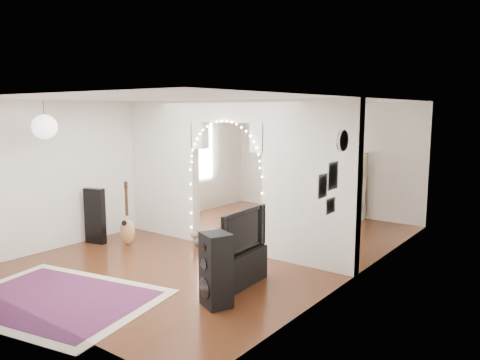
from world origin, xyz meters
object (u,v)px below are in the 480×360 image
Objects in this scene: floor_speaker at (216,270)px; bookcase at (333,184)px; dining_table at (303,208)px; acoustic_guitar at (127,221)px; media_console at (238,268)px; dining_chair_left at (280,211)px; dining_chair_right at (287,216)px.

bookcase reaches higher than floor_speaker.
floor_speaker is 3.28m from dining_table.
acoustic_guitar reaches higher than media_console.
floor_speaker reaches higher than media_console.
floor_speaker is at bearing -75.20° from dining_table.
dining_chair_left is (-0.62, -1.35, -0.50)m from bookcase.
dining_chair_right is at bearing -110.05° from bookcase.
bookcase reaches higher than acoustic_guitar.
dining_chair_right is (-1.23, 3.41, -0.02)m from media_console.
bookcase is at bearing 96.71° from media_console.
floor_speaker is at bearing -84.92° from bookcase.
acoustic_guitar is 1.05× the size of floor_speaker.
acoustic_guitar is 2.94m from media_console.
dining_table reaches higher than media_console.
media_console is 2.50m from dining_table.
acoustic_guitar is at bearing -176.64° from floor_speaker.
media_console is at bearing 130.31° from floor_speaker.
bookcase is 1.22× the size of dining_table.
acoustic_guitar is 2.02× the size of dining_chair_right.
acoustic_guitar is at bearing -112.12° from dining_chair_left.
acoustic_guitar is 3.46m from dining_chair_left.
bookcase is 2.50m from dining_table.
dining_chair_right is (-0.37, -1.47, -0.55)m from bookcase.
floor_speaker is 1.59× the size of dining_chair_left.
floor_speaker is 4.45m from dining_chair_right.
dining_chair_right is at bearing -24.50° from dining_chair_left.
media_console is 1.98× the size of dining_chair_right.
acoustic_guitar is 4.95m from bookcase.
floor_speaker reaches higher than dining_chair_left.
dining_chair_right is (-0.94, 0.96, -0.45)m from dining_table.
media_console is at bearing -65.00° from dining_chair_left.
bookcase is 2.55× the size of dining_chair_left.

